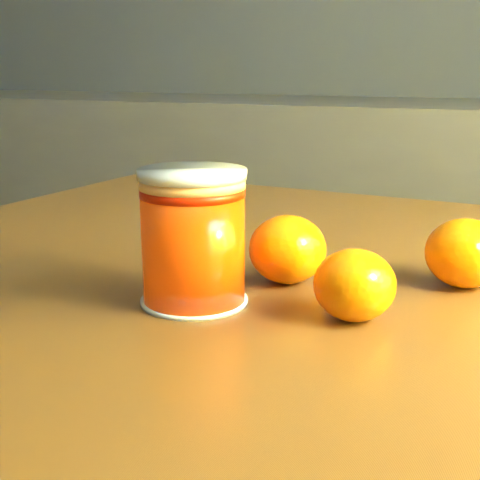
% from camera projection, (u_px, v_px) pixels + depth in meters
% --- Properties ---
extents(kitchen_counter, '(3.15, 0.60, 0.90)m').
position_uv_depth(kitchen_counter, '(221.00, 238.00, 2.19)').
color(kitchen_counter, '#525156').
rests_on(kitchen_counter, ground).
extents(table, '(1.13, 0.82, 0.82)m').
position_uv_depth(table, '(398.00, 406.00, 0.57)').
color(table, brown).
rests_on(table, ground).
extents(juice_glass, '(0.08, 0.08, 0.10)m').
position_uv_depth(juice_glass, '(193.00, 238.00, 0.50)').
color(juice_glass, '#DD3904').
rests_on(juice_glass, table).
extents(orange_front, '(0.08, 0.08, 0.06)m').
position_uv_depth(orange_front, '(288.00, 249.00, 0.55)').
color(orange_front, orange).
rests_on(orange_front, table).
extents(orange_back, '(0.07, 0.07, 0.06)m').
position_uv_depth(orange_back, '(465.00, 253.00, 0.54)').
color(orange_back, orange).
rests_on(orange_back, table).
extents(orange_extra, '(0.07, 0.07, 0.05)m').
position_uv_depth(orange_extra, '(355.00, 285.00, 0.47)').
color(orange_extra, orange).
rests_on(orange_extra, table).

